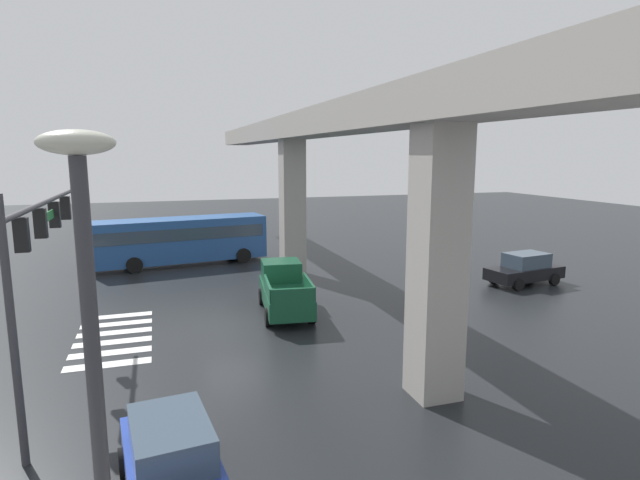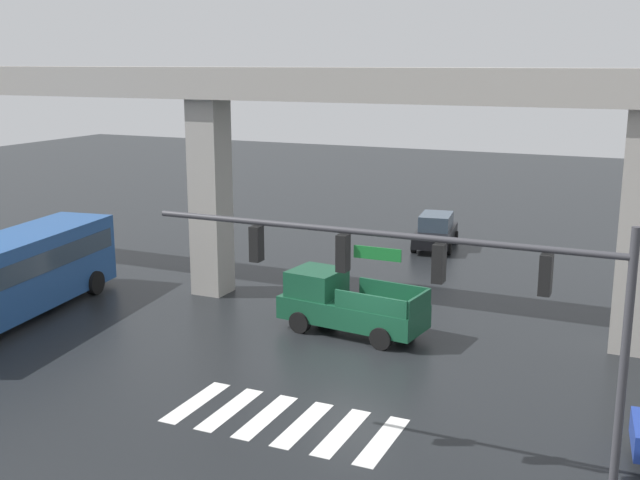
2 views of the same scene
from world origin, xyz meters
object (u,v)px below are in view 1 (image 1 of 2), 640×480
(street_lamp_near_corner, at_px, (96,400))
(city_bus, at_px, (180,238))
(sedan_black, at_px, (525,269))
(pickup_truck, at_px, (284,290))
(traffic_signal_mast, at_px, (41,238))
(sedan_blue, at_px, (172,463))

(street_lamp_near_corner, bearing_deg, city_bus, 175.82)
(street_lamp_near_corner, bearing_deg, sedan_black, 131.02)
(city_bus, relative_size, sedan_black, 2.45)
(pickup_truck, height_order, street_lamp_near_corner, street_lamp_near_corner)
(sedan_black, height_order, traffic_signal_mast, traffic_signal_mast)
(pickup_truck, height_order, sedan_blue, pickup_truck)
(pickup_truck, bearing_deg, city_bus, -161.45)
(traffic_signal_mast, height_order, street_lamp_near_corner, street_lamp_near_corner)
(sedan_blue, height_order, sedan_black, same)
(city_bus, height_order, traffic_signal_mast, traffic_signal_mast)
(city_bus, xyz_separation_m, sedan_black, (11.00, 17.55, -0.87))
(city_bus, distance_m, street_lamp_near_corner, 28.27)
(pickup_truck, distance_m, traffic_signal_mast, 10.87)
(city_bus, bearing_deg, sedan_black, 57.92)
(city_bus, bearing_deg, street_lamp_near_corner, -4.18)
(pickup_truck, height_order, city_bus, city_bus)
(sedan_black, bearing_deg, sedan_blue, -56.59)
(city_bus, height_order, street_lamp_near_corner, street_lamp_near_corner)
(street_lamp_near_corner, bearing_deg, traffic_signal_mast, -166.93)
(sedan_black, bearing_deg, city_bus, -122.08)
(sedan_black, bearing_deg, traffic_signal_mast, -73.66)
(sedan_blue, bearing_deg, traffic_signal_mast, -151.98)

